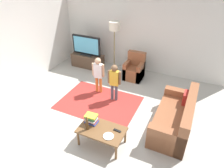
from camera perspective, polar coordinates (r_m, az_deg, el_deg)
The scene contains 16 objects.
ground at distance 5.41m, azimuth -2.73°, elevation -8.92°, with size 7.80×7.80×0.00m, color #B2ADA3.
wall_back at distance 7.22m, azimuth 8.35°, elevation 13.96°, with size 6.00×0.12×2.70m, color silver.
wall_left at distance 6.51m, azimuth -27.50°, elevation 8.65°, with size 0.12×6.00×2.70m, color silver.
area_rug at distance 5.86m, azimuth -3.68°, elevation -5.21°, with size 2.20×1.60×0.01m, color #9E2D28.
tv_stand at distance 7.73m, azimuth -6.82°, elevation 6.47°, with size 1.20×0.44×0.50m.
tv at distance 7.48m, azimuth -7.20°, elevation 10.59°, with size 1.10×0.28×0.71m.
couch at distance 5.12m, azimuth 17.68°, elevation -9.25°, with size 0.80×1.80×0.86m.
armchair at distance 6.96m, azimuth 6.31°, elevation 3.96°, with size 0.60×0.60×0.90m.
floor_lamp at distance 6.93m, azimuth 0.67°, elevation 15.21°, with size 0.36×0.36×1.78m.
child_near_tv at distance 5.98m, azimuth -3.86°, elevation 3.33°, with size 0.38×0.18×1.13m.
child_center at distance 5.61m, azimuth 0.64°, elevation 1.25°, with size 0.37×0.18×1.12m.
coffee_table at distance 4.48m, azimuth -2.90°, elevation -13.02°, with size 1.00×0.60×0.42m.
book_stack at distance 4.55m, azimuth -5.81°, elevation -9.62°, with size 0.28×0.23×0.22m.
bottle at distance 4.38m, azimuth -7.01°, elevation -11.07°, with size 0.06×0.06×0.33m.
tv_remote at distance 4.41m, azimuth 1.48°, elevation -12.91°, with size 0.17×0.05×0.02m, color black.
plate at distance 4.30m, azimuth -1.00°, elevation -14.40°, with size 0.22×0.22×0.02m.
Camera 1 is at (1.97, -3.60, 3.53)m, focal length 32.65 mm.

